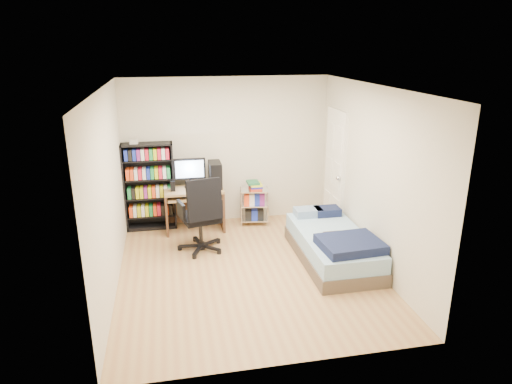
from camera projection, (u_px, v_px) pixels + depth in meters
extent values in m
cube|color=tan|center=(248.00, 272.00, 6.36)|extent=(3.50, 4.00, 0.04)
cube|color=white|center=(247.00, 86.00, 5.57)|extent=(3.50, 4.00, 0.04)
cube|color=beige|center=(227.00, 151.00, 7.85)|extent=(3.50, 0.04, 2.50)
cube|color=beige|center=(287.00, 250.00, 4.08)|extent=(3.50, 0.04, 2.50)
cube|color=beige|center=(107.00, 193.00, 5.64)|extent=(0.04, 4.00, 2.50)
cube|color=beige|center=(374.00, 177.00, 6.29)|extent=(0.04, 4.00, 2.50)
cube|color=black|center=(149.00, 187.00, 7.59)|extent=(0.83, 0.28, 1.47)
cube|color=black|center=(152.00, 215.00, 7.75)|extent=(0.77, 0.26, 0.02)
cube|color=red|center=(151.00, 209.00, 7.71)|extent=(0.72, 0.22, 0.17)
cube|color=black|center=(150.00, 197.00, 7.65)|extent=(0.77, 0.26, 0.02)
cube|color=#192EB5|center=(150.00, 191.00, 7.61)|extent=(0.72, 0.22, 0.17)
cube|color=black|center=(149.00, 179.00, 7.55)|extent=(0.77, 0.26, 0.02)
cube|color=#C2C617|center=(148.00, 173.00, 7.51)|extent=(0.72, 0.22, 0.17)
cube|color=black|center=(147.00, 160.00, 7.45)|extent=(0.77, 0.26, 0.02)
cube|color=#1D8843|center=(147.00, 154.00, 7.41)|extent=(0.72, 0.22, 0.17)
cube|color=silver|center=(134.00, 142.00, 7.32)|extent=(0.13, 0.12, 0.06)
cube|color=#9D7D50|center=(194.00, 190.00, 7.53)|extent=(0.96, 0.53, 0.04)
cube|color=#3B2D20|center=(167.00, 212.00, 7.56)|extent=(0.04, 0.53, 0.68)
cube|color=#3B2D20|center=(222.00, 209.00, 7.73)|extent=(0.04, 0.53, 0.68)
cube|color=#3B2D20|center=(194.00, 205.00, 7.87)|extent=(0.93, 0.03, 0.63)
cube|color=#9D7D50|center=(194.00, 197.00, 7.49)|extent=(0.87, 0.43, 0.02)
cube|color=black|center=(194.00, 196.00, 7.46)|extent=(0.42, 0.14, 0.02)
cube|color=black|center=(190.00, 169.00, 7.52)|extent=(0.52, 0.05, 0.35)
cube|color=silver|center=(190.00, 169.00, 7.49)|extent=(0.46, 0.01, 0.29)
cube|color=black|center=(215.00, 175.00, 7.57)|extent=(0.19, 0.41, 0.42)
cube|color=black|center=(173.00, 186.00, 7.39)|extent=(0.08, 0.08, 0.16)
cube|color=black|center=(204.00, 185.00, 7.44)|extent=(0.08, 0.08, 0.16)
cylinder|color=black|center=(201.00, 231.00, 6.92)|extent=(0.05, 0.05, 0.42)
cube|color=black|center=(200.00, 217.00, 6.85)|extent=(0.63, 0.63, 0.09)
cube|color=black|center=(204.00, 200.00, 6.53)|extent=(0.53, 0.27, 0.61)
cube|color=black|center=(181.00, 210.00, 6.69)|extent=(0.12, 0.33, 0.24)
cube|color=black|center=(218.00, 205.00, 6.91)|extent=(0.12, 0.33, 0.24)
cylinder|color=silver|center=(241.00, 210.00, 7.74)|extent=(0.02, 0.02, 0.63)
cylinder|color=silver|center=(268.00, 210.00, 7.76)|extent=(0.02, 0.02, 0.63)
cylinder|color=silver|center=(241.00, 204.00, 8.05)|extent=(0.02, 0.02, 0.63)
cylinder|color=silver|center=(267.00, 203.00, 8.07)|extent=(0.02, 0.02, 0.63)
cube|color=silver|center=(254.00, 219.00, 7.98)|extent=(0.50, 0.39, 0.02)
cube|color=silver|center=(254.00, 204.00, 7.89)|extent=(0.50, 0.39, 0.02)
cube|color=silver|center=(254.00, 190.00, 7.81)|extent=(0.50, 0.39, 0.02)
cube|color=#B12D19|center=(254.00, 185.00, 7.79)|extent=(0.23, 0.28, 0.14)
cube|color=brown|center=(332.00, 254.00, 6.65)|extent=(0.94, 1.87, 0.19)
cube|color=#97BAE1|center=(333.00, 241.00, 6.58)|extent=(0.90, 1.84, 0.22)
cube|color=#131B3E|center=(350.00, 244.00, 6.06)|extent=(0.84, 0.71, 0.13)
cube|color=#A7C8ED|center=(308.00, 212.00, 7.20)|extent=(0.42, 0.28, 0.12)
cube|color=#131B3E|center=(327.00, 211.00, 7.24)|extent=(0.39, 0.28, 0.12)
cube|color=#3E2414|center=(334.00, 234.00, 6.50)|extent=(0.26, 0.21, 0.01)
cube|color=white|center=(335.00, 170.00, 7.62)|extent=(0.05, 0.80, 2.00)
sphere|color=silver|center=(338.00, 178.00, 7.33)|extent=(0.08, 0.08, 0.08)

